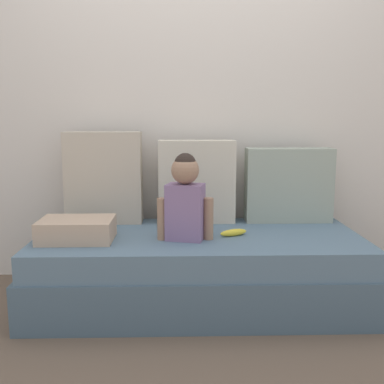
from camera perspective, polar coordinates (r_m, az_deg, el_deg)
ground_plane at (r=2.76m, az=0.85°, el=-13.75°), size 12.00×12.00×0.00m
back_wall at (r=3.10m, az=0.47°, el=12.95°), size 5.12×0.10×2.55m
couch at (r=2.69m, az=0.86°, el=-9.73°), size 1.92×0.85×0.42m
throw_pillow_left at (r=2.93m, az=-11.10°, el=1.79°), size 0.48×0.16×0.58m
throw_pillow_center at (r=2.89m, az=0.61°, el=1.35°), size 0.49×0.16×0.53m
throw_pillow_right at (r=2.98m, az=12.12°, el=0.87°), size 0.55×0.16×0.48m
toddler at (r=2.47m, az=-0.86°, el=-0.73°), size 0.31×0.18×0.48m
banana at (r=2.60m, az=5.28°, el=-5.13°), size 0.17×0.11×0.04m
folded_blanket at (r=2.57m, az=-14.38°, el=-4.64°), size 0.40×0.28×0.12m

